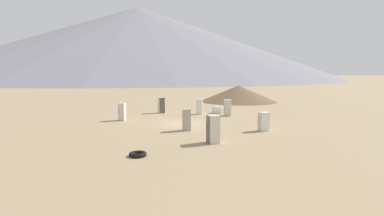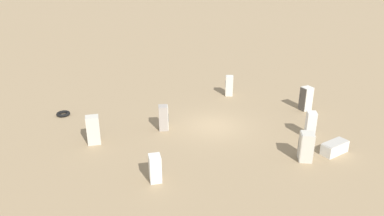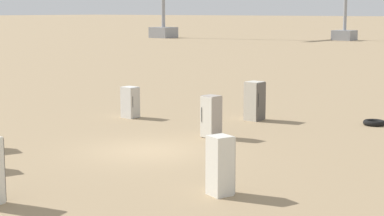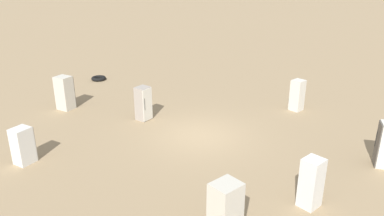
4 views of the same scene
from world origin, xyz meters
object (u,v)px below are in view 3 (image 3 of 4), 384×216
(scrap_tire, at_px, (374,123))
(discarded_fridge_2, at_px, (221,165))
(discarded_fridge_7, at_px, (211,117))
(discarded_fridge_4, at_px, (130,102))
(discarded_fridge_5, at_px, (255,101))

(scrap_tire, bearing_deg, discarded_fridge_2, -177.65)
(discarded_fridge_7, bearing_deg, discarded_fridge_4, -6.38)
(discarded_fridge_7, distance_m, scrap_tire, 7.69)
(discarded_fridge_5, bearing_deg, scrap_tire, 113.58)
(discarded_fridge_5, distance_m, discarded_fridge_7, 4.50)
(discarded_fridge_4, height_order, discarded_fridge_7, discarded_fridge_7)
(discarded_fridge_5, distance_m, scrap_tire, 5.29)
(discarded_fridge_2, relative_size, discarded_fridge_7, 0.98)
(discarded_fridge_4, height_order, scrap_tire, discarded_fridge_4)
(discarded_fridge_4, bearing_deg, discarded_fridge_5, 122.29)
(discarded_fridge_2, bearing_deg, discarded_fridge_7, 146.84)
(discarded_fridge_7, xyz_separation_m, scrap_tire, (6.41, -4.18, -0.72))
(discarded_fridge_2, distance_m, scrap_tire, 12.81)
(discarded_fridge_2, height_order, scrap_tire, discarded_fridge_2)
(scrap_tire, bearing_deg, discarded_fridge_5, 112.03)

